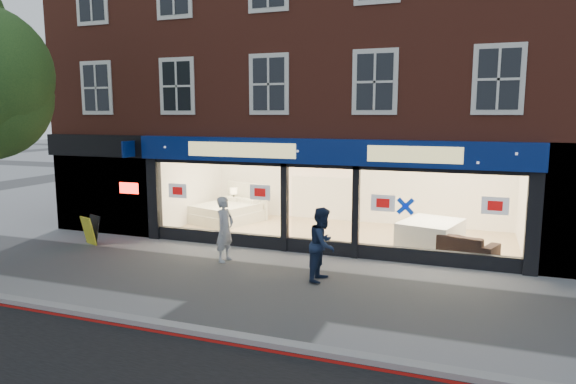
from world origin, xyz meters
The scene contains 12 objects.
ground centered at (0.00, 0.00, 0.00)m, with size 120.00×120.00×0.00m, color gray.
kerb_line centered at (0.00, -3.10, 0.01)m, with size 60.00×0.10×0.01m, color #8C0A07.
kerb_stone centered at (0.00, -2.90, 0.06)m, with size 60.00×0.25×0.12m, color gray.
showroom_floor centered at (0.00, 5.25, 0.05)m, with size 11.00×4.50×0.10m, color tan.
building centered at (-0.02, 6.93, 6.67)m, with size 19.00×8.26×10.30m.
display_bed centered at (-4.26, 5.75, 0.46)m, with size 2.51×2.77×1.31m.
bedside_table centered at (-4.40, 6.50, 0.38)m, with size 0.45×0.45×0.55m, color brown.
mattress_stack centered at (2.94, 4.69, 0.48)m, with size 1.95×2.24×0.75m.
sofa centered at (3.70, 3.90, 0.41)m, with size 2.15×0.84×0.63m, color black.
a_board centered at (-6.90, 1.68, 0.45)m, with size 0.58×0.37×0.89m, color gold.
pedestrian_grey centered at (-2.20, 1.50, 0.89)m, with size 0.65×0.42×1.78m, color #AFB1B8.
pedestrian_blue centered at (0.76, 0.84, 0.89)m, with size 0.87×0.68×1.78m, color #16233F.
Camera 1 is at (4.12, -10.64, 3.97)m, focal length 32.00 mm.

